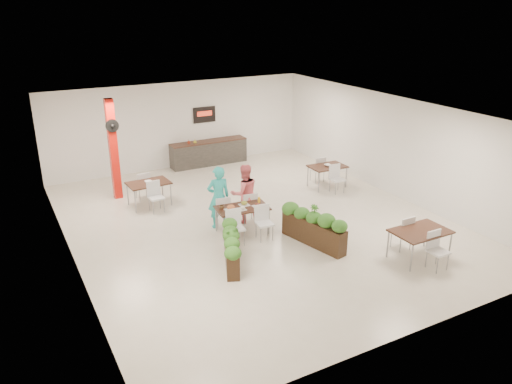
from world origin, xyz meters
TOP-DOWN VIEW (x-y plane):
  - ground at (0.00, 0.00)m, footprint 12.00×12.00m
  - room_shell at (0.00, 0.00)m, footprint 10.10×12.10m
  - red_column at (-3.00, 3.79)m, footprint 0.40×0.41m
  - service_counter at (1.00, 5.65)m, footprint 3.00×0.64m
  - main_table at (-0.67, -0.48)m, footprint 1.49×1.75m
  - diner_man at (-1.06, 0.17)m, footprint 0.69×0.50m
  - diner_woman at (-0.26, 0.17)m, footprint 0.90×0.74m
  - planter_left at (-1.67, -1.88)m, footprint 0.97×1.75m
  - planter_right at (0.64, -1.98)m, footprint 0.76×2.06m
  - side_table_a at (-2.29, 2.66)m, footprint 1.30×1.64m
  - side_table_b at (3.53, 1.40)m, footprint 1.25×1.63m
  - side_table_c at (2.47, -3.84)m, footprint 1.38×1.62m

SIDE VIEW (x-z plane):
  - ground at x=0.00m, z-range 0.00..0.00m
  - service_counter at x=1.00m, z-range -0.61..1.59m
  - planter_left at x=-1.67m, z-range 0.02..0.99m
  - planter_right at x=0.64m, z-range -0.04..1.06m
  - side_table_b at x=3.53m, z-range 0.17..1.09m
  - side_table_a at x=-2.29m, z-range 0.17..1.10m
  - main_table at x=-0.67m, z-range 0.17..1.10m
  - side_table_c at x=2.47m, z-range 0.18..1.10m
  - diner_woman at x=-0.26m, z-range 0.00..1.71m
  - diner_man at x=-1.06m, z-range 0.00..1.78m
  - red_column at x=-3.00m, z-range 0.04..3.24m
  - room_shell at x=0.00m, z-range 0.40..3.62m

